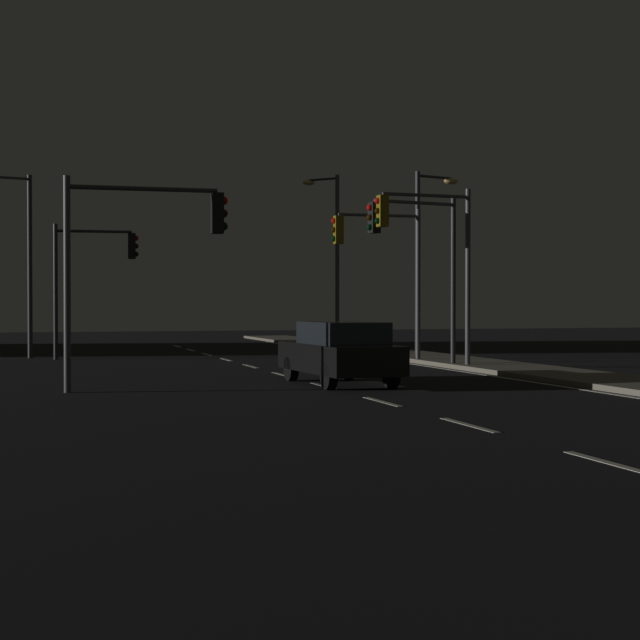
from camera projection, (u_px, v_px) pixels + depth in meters
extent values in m
plane|color=black|center=(374.00, 400.00, 19.96)|extent=(112.00, 112.00, 0.00)
cube|color=silver|center=(611.00, 463.00, 11.84)|extent=(0.14, 2.00, 0.01)
cube|color=silver|center=(469.00, 425.00, 15.66)|extent=(0.14, 2.00, 0.01)
cube|color=silver|center=(382.00, 402.00, 19.48)|extent=(0.14, 2.00, 0.01)
cube|color=silver|center=(324.00, 386.00, 23.31)|extent=(0.14, 2.00, 0.01)
cube|color=silver|center=(282.00, 375.00, 27.13)|extent=(0.14, 2.00, 0.01)
cube|color=silver|center=(251.00, 366.00, 30.95)|extent=(0.14, 2.00, 0.01)
cube|color=silver|center=(226.00, 360.00, 34.78)|extent=(0.14, 2.00, 0.01)
cube|color=silver|center=(207.00, 354.00, 38.60)|extent=(0.14, 2.00, 0.01)
cube|color=silver|center=(191.00, 350.00, 42.42)|extent=(0.14, 2.00, 0.01)
cube|color=silver|center=(177.00, 346.00, 46.25)|extent=(0.14, 2.00, 0.01)
cube|color=silver|center=(497.00, 377.00, 26.35)|extent=(0.14, 53.00, 0.01)
cube|color=black|center=(339.00, 358.00, 23.88)|extent=(2.04, 4.49, 0.70)
cube|color=#1E2328|center=(343.00, 333.00, 23.63)|extent=(1.73, 2.54, 0.55)
cylinder|color=black|center=(291.00, 369.00, 24.93)|extent=(0.25, 0.65, 0.64)
cylinder|color=black|center=(348.00, 367.00, 25.48)|extent=(0.25, 0.65, 0.64)
cylinder|color=black|center=(329.00, 376.00, 22.29)|extent=(0.25, 0.65, 0.64)
cylinder|color=black|center=(391.00, 375.00, 22.83)|extent=(0.25, 0.65, 0.64)
cylinder|color=#4C4C51|center=(418.00, 284.00, 32.87)|extent=(0.16, 0.16, 5.17)
cylinder|color=#4C4C51|center=(379.00, 215.00, 32.48)|extent=(2.86, 0.23, 0.11)
cube|color=olive|center=(338.00, 230.00, 32.12)|extent=(0.29, 0.35, 0.95)
sphere|color=red|center=(334.00, 221.00, 32.08)|extent=(0.20, 0.20, 0.20)
sphere|color=black|center=(334.00, 230.00, 32.08)|extent=(0.20, 0.20, 0.20)
sphere|color=black|center=(334.00, 239.00, 32.09)|extent=(0.20, 0.20, 0.20)
cylinder|color=#2D3033|center=(56.00, 292.00, 34.86)|extent=(0.16, 0.16, 4.97)
cylinder|color=#2D3033|center=(94.00, 231.00, 35.11)|extent=(2.74, 0.36, 0.11)
cube|color=black|center=(132.00, 246.00, 35.40)|extent=(0.31, 0.36, 0.95)
sphere|color=red|center=(136.00, 238.00, 35.42)|extent=(0.20, 0.20, 0.20)
sphere|color=black|center=(136.00, 246.00, 35.43)|extent=(0.20, 0.20, 0.20)
sphere|color=black|center=(136.00, 254.00, 35.43)|extent=(0.20, 0.20, 0.20)
cylinder|color=#4C4C51|center=(468.00, 277.00, 29.66)|extent=(0.16, 0.16, 5.47)
cylinder|color=#4C4C51|center=(426.00, 195.00, 29.17)|extent=(2.87, 0.17, 0.11)
cube|color=olive|center=(383.00, 211.00, 28.73)|extent=(0.29, 0.35, 0.95)
sphere|color=red|center=(378.00, 201.00, 28.68)|extent=(0.20, 0.20, 0.20)
sphere|color=black|center=(378.00, 211.00, 28.68)|extent=(0.20, 0.20, 0.20)
sphere|color=black|center=(378.00, 221.00, 28.69)|extent=(0.20, 0.20, 0.20)
cylinder|color=#4C4C51|center=(67.00, 284.00, 21.54)|extent=(0.16, 0.16, 4.92)
cylinder|color=#38383D|center=(143.00, 189.00, 21.92)|extent=(3.41, 0.31, 0.11)
cube|color=black|center=(217.00, 213.00, 22.33)|extent=(0.30, 0.36, 0.95)
sphere|color=red|center=(224.00, 201.00, 22.36)|extent=(0.20, 0.20, 0.20)
sphere|color=black|center=(224.00, 213.00, 22.36)|extent=(0.20, 0.20, 0.20)
sphere|color=black|center=(224.00, 226.00, 22.37)|extent=(0.20, 0.20, 0.20)
cylinder|color=#2D3033|center=(453.00, 280.00, 30.40)|extent=(0.16, 0.16, 5.31)
cylinder|color=#4C4C51|center=(415.00, 203.00, 29.76)|extent=(2.85, 0.50, 0.11)
cube|color=black|center=(374.00, 218.00, 29.16)|extent=(0.32, 0.38, 0.95)
sphere|color=red|center=(370.00, 208.00, 29.09)|extent=(0.20, 0.20, 0.20)
sphere|color=black|center=(370.00, 217.00, 29.10)|extent=(0.20, 0.20, 0.20)
sphere|color=black|center=(370.00, 227.00, 29.10)|extent=(0.20, 0.20, 0.20)
cylinder|color=#38383D|center=(418.00, 264.00, 35.14)|extent=(0.18, 0.18, 6.79)
cylinder|color=#38383D|center=(434.00, 177.00, 35.50)|extent=(1.54, 0.48, 0.10)
ellipsoid|color=#F9D172|center=(451.00, 181.00, 35.90)|extent=(0.56, 0.36, 0.24)
cylinder|color=#38383D|center=(30.00, 267.00, 35.82)|extent=(0.18, 0.18, 6.89)
cylinder|color=#4C4C51|center=(6.00, 178.00, 35.39)|extent=(1.68, 0.38, 0.10)
cylinder|color=#4C4C51|center=(337.00, 261.00, 42.25)|extent=(0.18, 0.18, 7.65)
cylinder|color=#2D3033|center=(323.00, 179.00, 42.57)|extent=(1.08, 1.16, 0.10)
ellipsoid|color=#F9D172|center=(309.00, 183.00, 42.95)|extent=(0.56, 0.36, 0.24)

